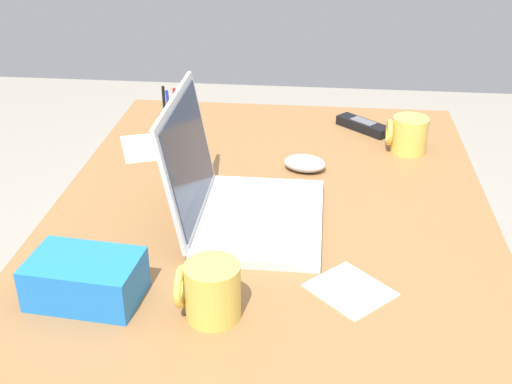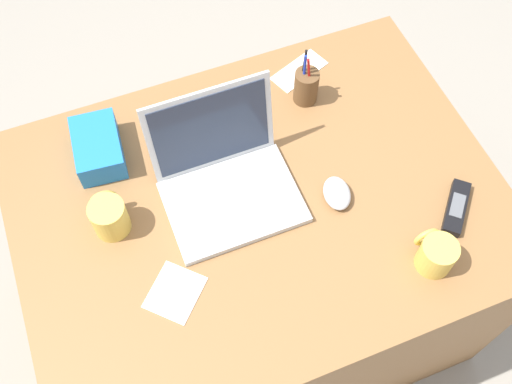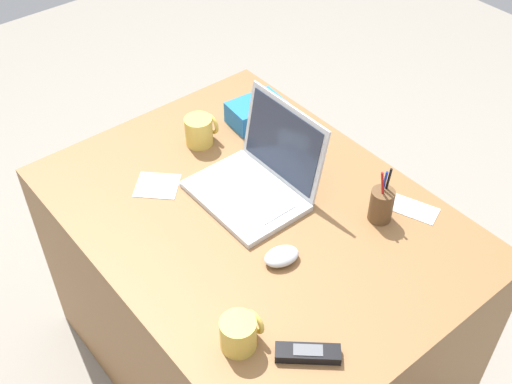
{
  "view_description": "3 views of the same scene",
  "coord_description": "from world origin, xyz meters",
  "px_view_note": "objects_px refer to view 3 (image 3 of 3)",
  "views": [
    {
      "loc": [
        -1.17,
        -0.09,
        1.41
      ],
      "look_at": [
        -0.06,
        0.03,
        0.82
      ],
      "focal_mm": 45.88,
      "sensor_mm": 36.0,
      "label": 1
    },
    {
      "loc": [
        -0.28,
        -0.69,
        2.07
      ],
      "look_at": [
        -0.02,
        -0.02,
        0.84
      ],
      "focal_mm": 42.43,
      "sensor_mm": 36.0,
      "label": 2
    },
    {
      "loc": [
        1.0,
        -0.81,
        2.03
      ],
      "look_at": [
        -0.03,
        0.03,
        0.8
      ],
      "focal_mm": 44.81,
      "sensor_mm": 36.0,
      "label": 3
    }
  ],
  "objects_px": {
    "coffee_mug_tall": "(200,131)",
    "cordless_phone": "(308,353)",
    "laptop": "(258,178)",
    "pen_holder": "(381,205)",
    "computer_mouse": "(281,256)",
    "coffee_mug_white": "(239,333)",
    "snack_bag": "(256,112)"
  },
  "relations": [
    {
      "from": "cordless_phone",
      "to": "snack_bag",
      "type": "height_order",
      "value": "snack_bag"
    },
    {
      "from": "laptop",
      "to": "snack_bag",
      "type": "height_order",
      "value": "laptop"
    },
    {
      "from": "coffee_mug_tall",
      "to": "cordless_phone",
      "type": "distance_m",
      "value": 0.84
    },
    {
      "from": "computer_mouse",
      "to": "snack_bag",
      "type": "height_order",
      "value": "snack_bag"
    },
    {
      "from": "computer_mouse",
      "to": "coffee_mug_tall",
      "type": "distance_m",
      "value": 0.56
    },
    {
      "from": "coffee_mug_white",
      "to": "cordless_phone",
      "type": "xyz_separation_m",
      "value": [
        0.12,
        0.1,
        -0.03
      ]
    },
    {
      "from": "cordless_phone",
      "to": "pen_holder",
      "type": "distance_m",
      "value": 0.5
    },
    {
      "from": "laptop",
      "to": "computer_mouse",
      "type": "bearing_deg",
      "value": -26.44
    },
    {
      "from": "laptop",
      "to": "pen_holder",
      "type": "xyz_separation_m",
      "value": [
        0.3,
        0.19,
        0.0
      ]
    },
    {
      "from": "pen_holder",
      "to": "coffee_mug_tall",
      "type": "bearing_deg",
      "value": -162.35
    },
    {
      "from": "computer_mouse",
      "to": "snack_bag",
      "type": "distance_m",
      "value": 0.62
    },
    {
      "from": "laptop",
      "to": "cordless_phone",
      "type": "bearing_deg",
      "value": -27.81
    },
    {
      "from": "coffee_mug_tall",
      "to": "snack_bag",
      "type": "height_order",
      "value": "coffee_mug_tall"
    },
    {
      "from": "computer_mouse",
      "to": "cordless_phone",
      "type": "relative_size",
      "value": 0.68
    },
    {
      "from": "laptop",
      "to": "computer_mouse",
      "type": "distance_m",
      "value": 0.28
    },
    {
      "from": "computer_mouse",
      "to": "pen_holder",
      "type": "xyz_separation_m",
      "value": [
        0.05,
        0.32,
        0.03
      ]
    },
    {
      "from": "cordless_phone",
      "to": "pen_holder",
      "type": "xyz_separation_m",
      "value": [
        -0.2,
        0.46,
        0.04
      ]
    },
    {
      "from": "coffee_mug_white",
      "to": "pen_holder",
      "type": "distance_m",
      "value": 0.57
    },
    {
      "from": "coffee_mug_white",
      "to": "snack_bag",
      "type": "height_order",
      "value": "coffee_mug_white"
    },
    {
      "from": "laptop",
      "to": "cordless_phone",
      "type": "xyz_separation_m",
      "value": [
        0.51,
        -0.27,
        -0.04
      ]
    },
    {
      "from": "coffee_mug_white",
      "to": "computer_mouse",
      "type": "bearing_deg",
      "value": 118.61
    },
    {
      "from": "coffee_mug_tall",
      "to": "cordless_phone",
      "type": "height_order",
      "value": "coffee_mug_tall"
    },
    {
      "from": "laptop",
      "to": "coffee_mug_white",
      "type": "bearing_deg",
      "value": -43.94
    },
    {
      "from": "coffee_mug_tall",
      "to": "computer_mouse",
      "type": "bearing_deg",
      "value": -13.18
    },
    {
      "from": "coffee_mug_tall",
      "to": "pen_holder",
      "type": "height_order",
      "value": "pen_holder"
    },
    {
      "from": "coffee_mug_white",
      "to": "laptop",
      "type": "bearing_deg",
      "value": 136.06
    },
    {
      "from": "coffee_mug_white",
      "to": "snack_bag",
      "type": "bearing_deg",
      "value": 138.28
    },
    {
      "from": "pen_holder",
      "to": "snack_bag",
      "type": "bearing_deg",
      "value": 177.94
    },
    {
      "from": "laptop",
      "to": "coffee_mug_tall",
      "type": "distance_m",
      "value": 0.29
    },
    {
      "from": "coffee_mug_tall",
      "to": "coffee_mug_white",
      "type": "bearing_deg",
      "value": -28.76
    },
    {
      "from": "laptop",
      "to": "coffee_mug_tall",
      "type": "height_order",
      "value": "laptop"
    },
    {
      "from": "laptop",
      "to": "coffee_mug_tall",
      "type": "bearing_deg",
      "value": 179.29
    }
  ]
}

